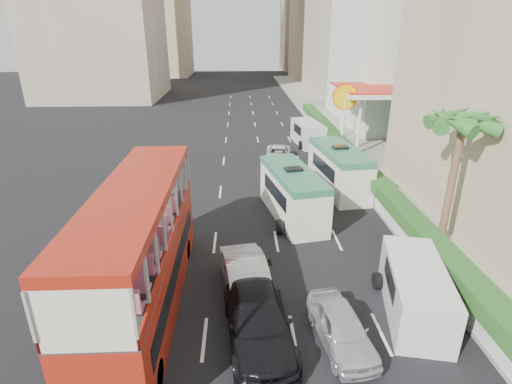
{
  "coord_description": "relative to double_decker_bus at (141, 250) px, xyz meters",
  "views": [
    {
      "loc": [
        -2.23,
        -13.28,
        10.21
      ],
      "look_at": [
        -1.5,
        4.0,
        3.2
      ],
      "focal_mm": 28.0,
      "sensor_mm": 36.0,
      "label": 1
    }
  ],
  "objects": [
    {
      "name": "minibus_near",
      "position": [
        6.79,
        8.0,
        -1.1
      ],
      "size": [
        3.4,
        6.75,
        2.86
      ],
      "primitive_type": "cube",
      "rotation": [
        0.0,
        0.0,
        0.2
      ],
      "color": "silver",
      "rests_on": "ground"
    },
    {
      "name": "ground_plane",
      "position": [
        6.0,
        0.0,
        -2.53
      ],
      "size": [
        200.0,
        200.0,
        0.0
      ],
      "primitive_type": "plane",
      "color": "black",
      "rests_on": "ground"
    },
    {
      "name": "shell_station",
      "position": [
        16.0,
        23.0,
        0.22
      ],
      "size": [
        6.5,
        8.0,
        5.5
      ],
      "primitive_type": "cube",
      "color": "silver",
      "rests_on": "ground"
    },
    {
      "name": "car_silver_lane_b",
      "position": [
        7.19,
        -2.37,
        -2.53
      ],
      "size": [
        2.11,
        4.07,
        1.32
      ],
      "primitive_type": "imported",
      "rotation": [
        0.0,
        0.0,
        0.15
      ],
      "color": "silver",
      "rests_on": "ground"
    },
    {
      "name": "palm_tree",
      "position": [
        13.8,
        4.0,
        0.85
      ],
      "size": [
        0.36,
        0.36,
        6.4
      ],
      "primitive_type": "cylinder",
      "color": "brown",
      "rests_on": "sidewalk"
    },
    {
      "name": "kerb_wall",
      "position": [
        12.2,
        14.0,
        -1.85
      ],
      "size": [
        0.3,
        44.0,
        1.0
      ],
      "primitive_type": "cube",
      "color": "silver",
      "rests_on": "sidewalk"
    },
    {
      "name": "car_black",
      "position": [
        4.32,
        -1.99,
        -2.53
      ],
      "size": [
        2.75,
        5.62,
        1.57
      ],
      "primitive_type": "imported",
      "rotation": [
        0.0,
        0.0,
        0.1
      ],
      "color": "black",
      "rests_on": "ground"
    },
    {
      "name": "sidewalk",
      "position": [
        15.0,
        25.0,
        -2.44
      ],
      "size": [
        6.0,
        120.0,
        0.18
      ],
      "primitive_type": "cube",
      "color": "#99968C",
      "rests_on": "ground"
    },
    {
      "name": "car_silver_lane_a",
      "position": [
        3.98,
        0.42,
        -2.53
      ],
      "size": [
        2.42,
        5.01,
        1.58
      ],
      "primitive_type": "imported",
      "rotation": [
        0.0,
        0.0,
        0.16
      ],
      "color": "silver",
      "rests_on": "ground"
    },
    {
      "name": "panel_van_near",
      "position": [
        10.4,
        -0.83,
        -1.54
      ],
      "size": [
        2.96,
        5.25,
        1.98
      ],
      "primitive_type": "cube",
      "rotation": [
        0.0,
        0.0,
        -0.21
      ],
      "color": "silver",
      "rests_on": "ground"
    },
    {
      "name": "minibus_far",
      "position": [
        10.44,
        12.08,
        -1.06
      ],
      "size": [
        3.07,
        6.88,
        2.95
      ],
      "primitive_type": "cube",
      "rotation": [
        0.0,
        0.0,
        0.13
      ],
      "color": "silver",
      "rests_on": "ground"
    },
    {
      "name": "double_decker_bus",
      "position": [
        0.0,
        0.0,
        0.0
      ],
      "size": [
        2.5,
        11.0,
        5.06
      ],
      "primitive_type": "cube",
      "color": "#9F1F10",
      "rests_on": "ground"
    },
    {
      "name": "panel_van_far",
      "position": [
        10.34,
        24.1,
        -1.48
      ],
      "size": [
        2.74,
        5.47,
        2.1
      ],
      "primitive_type": "cube",
      "rotation": [
        0.0,
        0.0,
        0.12
      ],
      "color": "silver",
      "rests_on": "ground"
    },
    {
      "name": "hedge",
      "position": [
        12.2,
        14.0,
        -1.0
      ],
      "size": [
        1.1,
        44.0,
        0.7
      ],
      "primitive_type": "cube",
      "color": "#2D6626",
      "rests_on": "kerb_wall"
    },
    {
      "name": "van_asset",
      "position": [
        6.98,
        18.68,
        -2.53
      ],
      "size": [
        2.6,
        4.66,
        1.23
      ],
      "primitive_type": "imported",
      "rotation": [
        0.0,
        0.0,
        -0.13
      ],
      "color": "silver",
      "rests_on": "ground"
    }
  ]
}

